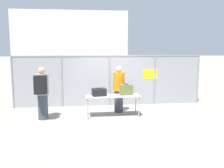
{
  "coord_description": "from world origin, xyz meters",
  "views": [
    {
      "loc": [
        -1.16,
        -8.34,
        2.4
      ],
      "look_at": [
        -0.02,
        0.72,
        1.05
      ],
      "focal_mm": 40.0,
      "sensor_mm": 36.0,
      "label": 1
    }
  ],
  "objects_px": {
    "suitcase_black": "(99,92)",
    "utility_trailer": "(158,88)",
    "inspection_table": "(113,97)",
    "security_worker_near": "(119,89)",
    "traveler_hooded": "(42,91)",
    "suitcase_olive": "(126,90)"
  },
  "relations": [
    {
      "from": "traveler_hooded",
      "to": "security_worker_near",
      "type": "bearing_deg",
      "value": 21.1
    },
    {
      "from": "inspection_table",
      "to": "suitcase_olive",
      "type": "height_order",
      "value": "suitcase_olive"
    },
    {
      "from": "suitcase_black",
      "to": "traveler_hooded",
      "type": "distance_m",
      "value": 1.9
    },
    {
      "from": "security_worker_near",
      "to": "utility_trailer",
      "type": "height_order",
      "value": "security_worker_near"
    },
    {
      "from": "security_worker_near",
      "to": "traveler_hooded",
      "type": "bearing_deg",
      "value": 13.49
    },
    {
      "from": "suitcase_black",
      "to": "utility_trailer",
      "type": "height_order",
      "value": "suitcase_black"
    },
    {
      "from": "inspection_table",
      "to": "security_worker_near",
      "type": "xyz_separation_m",
      "value": [
        0.29,
        0.54,
        0.21
      ]
    },
    {
      "from": "inspection_table",
      "to": "security_worker_near",
      "type": "height_order",
      "value": "security_worker_near"
    },
    {
      "from": "inspection_table",
      "to": "security_worker_near",
      "type": "bearing_deg",
      "value": 61.55
    },
    {
      "from": "traveler_hooded",
      "to": "utility_trailer",
      "type": "xyz_separation_m",
      "value": [
        5.01,
        3.37,
        -0.57
      ]
    },
    {
      "from": "suitcase_black",
      "to": "utility_trailer",
      "type": "distance_m",
      "value": 4.5
    },
    {
      "from": "suitcase_olive",
      "to": "traveler_hooded",
      "type": "distance_m",
      "value": 2.85
    },
    {
      "from": "utility_trailer",
      "to": "inspection_table",
      "type": "bearing_deg",
      "value": -129.17
    },
    {
      "from": "suitcase_black",
      "to": "traveler_hooded",
      "type": "bearing_deg",
      "value": -175.3
    },
    {
      "from": "suitcase_olive",
      "to": "suitcase_black",
      "type": "bearing_deg",
      "value": -179.97
    },
    {
      "from": "security_worker_near",
      "to": "utility_trailer",
      "type": "xyz_separation_m",
      "value": [
        2.34,
        2.7,
        -0.49
      ]
    },
    {
      "from": "utility_trailer",
      "to": "suitcase_olive",
      "type": "bearing_deg",
      "value": -123.86
    },
    {
      "from": "security_worker_near",
      "to": "utility_trailer",
      "type": "distance_m",
      "value": 3.61
    },
    {
      "from": "suitcase_olive",
      "to": "utility_trailer",
      "type": "distance_m",
      "value": 3.91
    },
    {
      "from": "traveler_hooded",
      "to": "suitcase_olive",
      "type": "bearing_deg",
      "value": 9.95
    },
    {
      "from": "suitcase_olive",
      "to": "security_worker_near",
      "type": "distance_m",
      "value": 0.56
    },
    {
      "from": "suitcase_black",
      "to": "suitcase_olive",
      "type": "relative_size",
      "value": 1.08
    }
  ]
}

